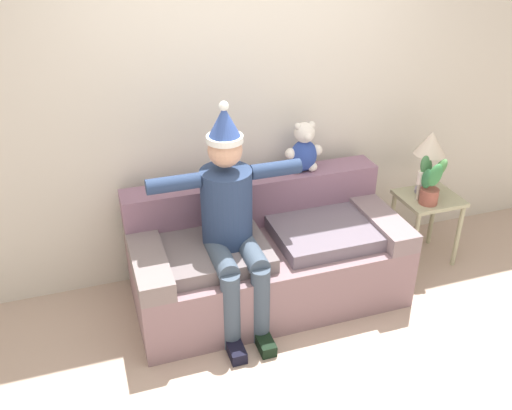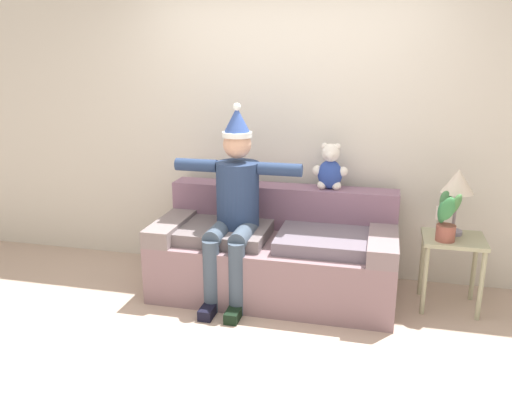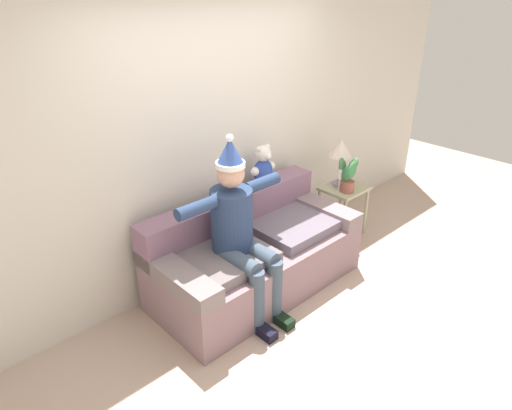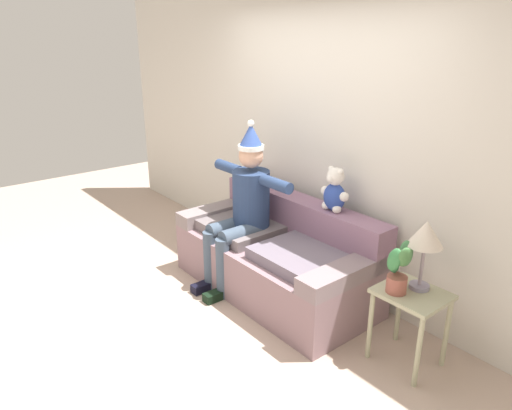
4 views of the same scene
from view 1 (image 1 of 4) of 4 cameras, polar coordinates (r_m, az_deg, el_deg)
ground_plane at (r=3.55m, az=6.67°, el=-18.43°), size 10.00×10.00×0.00m
back_wall at (r=4.06m, az=-1.42°, el=10.94°), size 7.00×0.10×2.70m
couch at (r=4.04m, az=1.00°, el=-5.19°), size 1.91×0.90×0.83m
person_seated at (r=3.59m, az=-2.59°, el=-1.37°), size 1.02×0.77×1.54m
teddy_bear at (r=4.08m, az=4.96°, el=5.71°), size 0.29×0.17×0.38m
side_table at (r=4.58m, az=17.18°, el=-0.39°), size 0.45×0.40×0.57m
table_lamp at (r=4.42m, az=17.50°, el=5.78°), size 0.24×0.24×0.51m
potted_plant at (r=4.34m, az=17.52°, el=2.37°), size 0.20×0.23×0.39m
candle_tall at (r=4.38m, az=16.45°, el=2.28°), size 0.04×0.04×0.24m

